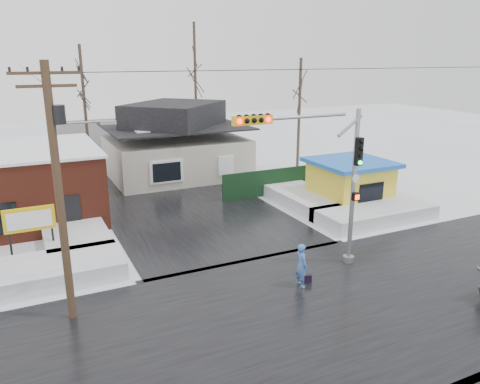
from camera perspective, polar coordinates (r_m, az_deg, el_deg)
name	(u,v)px	position (r m, az deg, el deg)	size (l,w,h in m)	color
ground	(312,313)	(18.00, 8.78, -14.36)	(120.00, 120.00, 0.00)	white
road_ns	(312,313)	(17.99, 8.78, -14.33)	(10.00, 120.00, 0.02)	black
road_ew	(312,313)	(17.99, 8.78, -14.33)	(120.00, 10.00, 0.02)	black
snowbank_nw	(37,274)	(21.49, -23.55, -9.11)	(7.00, 3.00, 0.80)	white
snowbank_ne	(375,213)	(28.04, 16.08, -2.52)	(7.00, 3.00, 0.80)	white
snowbank_nside_w	(72,228)	(26.21, -19.75, -4.16)	(3.00, 8.00, 0.80)	white
snowbank_nside_e	(298,195)	(30.65, 7.11, -0.40)	(3.00, 8.00, 0.80)	white
traffic_signal	(325,170)	(19.89, 10.37, 2.70)	(6.05, 0.68, 7.00)	gray
utility_pole	(60,181)	(16.67, -21.11, 1.28)	(3.15, 0.44, 9.00)	#382619
marquee_sign	(30,221)	(23.28, -24.28, -3.23)	(2.20, 0.21, 2.55)	black
house	(175,143)	(36.93, -7.87, 5.96)	(10.40, 8.40, 5.76)	beige
kiosk	(350,182)	(30.22, 13.23, 1.15)	(4.60, 4.60, 2.88)	yellow
fence	(276,182)	(31.90, 4.46, 1.28)	(8.00, 0.12, 1.80)	black
tree_far_left	(82,72)	(38.99, -18.75, 13.71)	(3.00, 3.00, 10.00)	#332821
tree_far_mid	(195,51)	(43.33, -5.56, 16.73)	(3.00, 3.00, 12.00)	#332821
tree_far_right	(300,81)	(38.87, 7.36, 13.22)	(3.00, 3.00, 9.00)	#332821
pedestrian	(301,266)	(19.37, 7.49, -8.88)	(0.67, 0.44, 1.85)	#4471BE
shopping_bag	(308,279)	(19.97, 8.31, -10.51)	(0.28, 0.12, 0.35)	black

